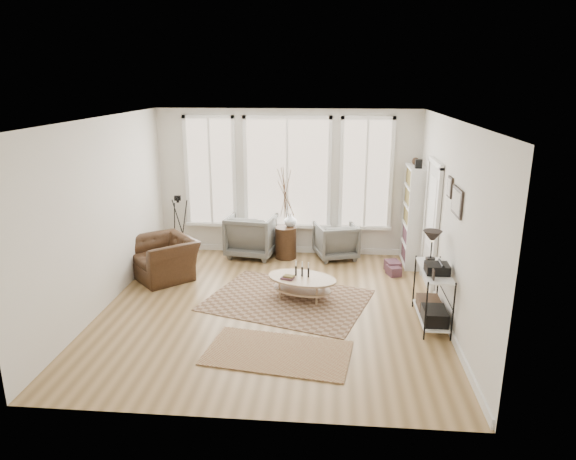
# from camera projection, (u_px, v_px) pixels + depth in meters

# --- Properties ---
(room) EXTENTS (5.50, 5.54, 2.90)m
(room) POSITION_uv_depth(u_px,v_px,m) (273.00, 220.00, 7.65)
(room) COLOR #A27F50
(room) RESTS_ON ground
(bay_window) EXTENTS (4.14, 0.12, 2.24)m
(bay_window) POSITION_uv_depth(u_px,v_px,m) (287.00, 175.00, 10.17)
(bay_window) COLOR tan
(bay_window) RESTS_ON ground
(door) EXTENTS (0.09, 1.06, 2.22)m
(door) POSITION_uv_depth(u_px,v_px,m) (431.00, 223.00, 8.59)
(door) COLOR silver
(door) RESTS_ON ground
(bookcase) EXTENTS (0.31, 0.85, 2.06)m
(bookcase) POSITION_uv_depth(u_px,v_px,m) (413.00, 216.00, 9.68)
(bookcase) COLOR white
(bookcase) RESTS_ON ground
(low_shelf) EXTENTS (0.38, 1.08, 1.30)m
(low_shelf) POSITION_uv_depth(u_px,v_px,m) (433.00, 290.00, 7.40)
(low_shelf) COLOR white
(low_shelf) RESTS_ON ground
(wall_art) EXTENTS (0.04, 0.88, 0.44)m
(wall_art) POSITION_uv_depth(u_px,v_px,m) (455.00, 198.00, 7.03)
(wall_art) COLOR black
(wall_art) RESTS_ON ground
(rug_main) EXTENTS (2.89, 2.49, 0.01)m
(rug_main) POSITION_uv_depth(u_px,v_px,m) (287.00, 300.00, 8.30)
(rug_main) COLOR brown
(rug_main) RESTS_ON ground
(rug_runner) EXTENTS (1.99, 1.29, 0.01)m
(rug_runner) POSITION_uv_depth(u_px,v_px,m) (278.00, 353.00, 6.69)
(rug_runner) COLOR brown
(rug_runner) RESTS_ON ground
(coffee_table) EXTENTS (1.30, 1.03, 0.52)m
(coffee_table) POSITION_uv_depth(u_px,v_px,m) (301.00, 282.00, 8.31)
(coffee_table) COLOR tan
(coffee_table) RESTS_ON ground
(armchair_left) EXTENTS (1.05, 1.07, 0.86)m
(armchair_left) POSITION_uv_depth(u_px,v_px,m) (252.00, 235.00, 10.30)
(armchair_left) COLOR slate
(armchair_left) RESTS_ON ground
(armchair_right) EXTENTS (0.96, 0.98, 0.71)m
(armchair_right) POSITION_uv_depth(u_px,v_px,m) (336.00, 241.00, 10.18)
(armchair_right) COLOR slate
(armchair_right) RESTS_ON ground
(side_table) EXTENTS (0.42, 0.42, 1.78)m
(side_table) POSITION_uv_depth(u_px,v_px,m) (286.00, 216.00, 10.05)
(side_table) COLOR #382214
(side_table) RESTS_ON ground
(vase) EXTENTS (0.27, 0.27, 0.26)m
(vase) POSITION_uv_depth(u_px,v_px,m) (290.00, 220.00, 10.15)
(vase) COLOR silver
(vase) RESTS_ON side_table
(accent_chair) EXTENTS (1.47, 1.47, 0.72)m
(accent_chair) POSITION_uv_depth(u_px,v_px,m) (164.00, 258.00, 9.19)
(accent_chair) COLOR #382214
(accent_chair) RESTS_ON ground
(tripod_camera) EXTENTS (0.45, 0.45, 1.28)m
(tripod_camera) POSITION_uv_depth(u_px,v_px,m) (180.00, 230.00, 10.10)
(tripod_camera) COLOR black
(tripod_camera) RESTS_ON ground
(book_stack_near) EXTENTS (0.31, 0.36, 0.20)m
(book_stack_near) POSITION_uv_depth(u_px,v_px,m) (393.00, 266.00, 9.53)
(book_stack_near) COLOR maroon
(book_stack_near) RESTS_ON ground
(book_stack_far) EXTENTS (0.28, 0.32, 0.17)m
(book_stack_far) POSITION_uv_depth(u_px,v_px,m) (394.00, 271.00, 9.34)
(book_stack_far) COLOR maroon
(book_stack_far) RESTS_ON ground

